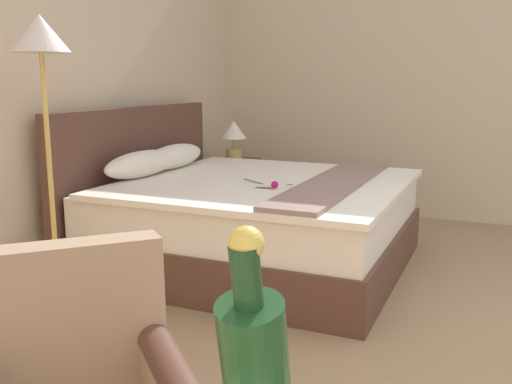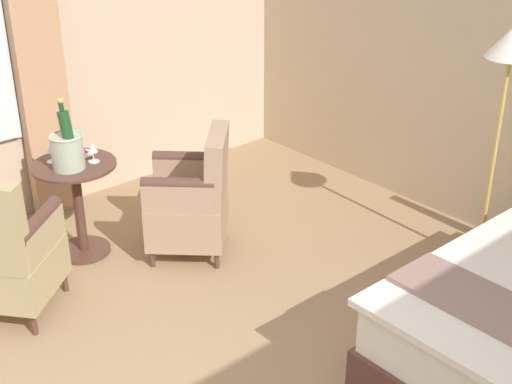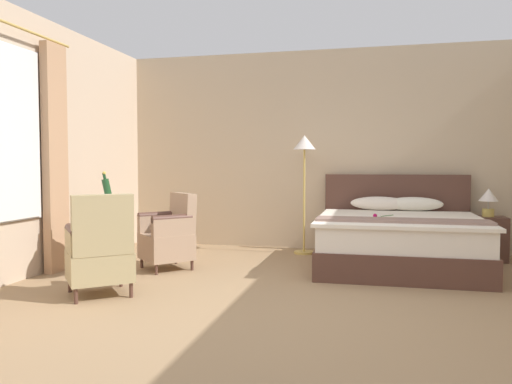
{
  "view_description": "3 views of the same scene",
  "coord_description": "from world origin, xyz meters",
  "px_view_note": "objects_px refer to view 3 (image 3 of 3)",
  "views": [
    {
      "loc": [
        -2.64,
        0.49,
        1.33
      ],
      "look_at": [
        -0.33,
        1.5,
        0.83
      ],
      "focal_mm": 40.0,
      "sensor_mm": 36.0,
      "label": 1
    },
    {
      "loc": [
        1.99,
        -1.2,
        2.65
      ],
      "look_at": [
        -0.66,
        1.1,
        0.94
      ],
      "focal_mm": 50.0,
      "sensor_mm": 36.0,
      "label": 2
    },
    {
      "loc": [
        0.71,
        -4.19,
        1.25
      ],
      "look_at": [
        -0.57,
        1.29,
        0.95
      ],
      "focal_mm": 35.0,
      "sensor_mm": 36.0,
      "label": 3
    }
  ],
  "objects_px": {
    "armchair_by_window": "(169,235)",
    "floor_lamp_brass": "(304,156)",
    "nightstand": "(487,239)",
    "wine_glass_near_edge": "(90,208)",
    "bedside_lamp": "(488,198)",
    "wine_glass_near_bucket": "(115,206)",
    "bed": "(399,239)",
    "armchair_facing_bed": "(100,251)",
    "snack_plate": "(102,214)",
    "side_table_round": "(105,242)",
    "champagne_bucket": "(106,203)"
  },
  "relations": [
    {
      "from": "armchair_by_window",
      "to": "floor_lamp_brass",
      "type": "bearing_deg",
      "value": 44.28
    },
    {
      "from": "nightstand",
      "to": "wine_glass_near_edge",
      "type": "xyz_separation_m",
      "value": [
        -4.49,
        -2.15,
        0.5
      ]
    },
    {
      "from": "bedside_lamp",
      "to": "wine_glass_near_edge",
      "type": "distance_m",
      "value": 4.98
    },
    {
      "from": "floor_lamp_brass",
      "to": "wine_glass_near_bucket",
      "type": "bearing_deg",
      "value": -134.73
    },
    {
      "from": "bed",
      "to": "bedside_lamp",
      "type": "bearing_deg",
      "value": 30.87
    },
    {
      "from": "wine_glass_near_bucket",
      "to": "wine_glass_near_edge",
      "type": "relative_size",
      "value": 1.02
    },
    {
      "from": "bedside_lamp",
      "to": "armchair_facing_bed",
      "type": "xyz_separation_m",
      "value": [
        -4.0,
        -2.77,
        -0.39
      ]
    },
    {
      "from": "bedside_lamp",
      "to": "snack_plate",
      "type": "bearing_deg",
      "value": -156.59
    },
    {
      "from": "snack_plate",
      "to": "wine_glass_near_bucket",
      "type": "bearing_deg",
      "value": 0.15
    },
    {
      "from": "bed",
      "to": "nightstand",
      "type": "height_order",
      "value": "bed"
    },
    {
      "from": "side_table_round",
      "to": "nightstand",
      "type": "bearing_deg",
      "value": 25.21
    },
    {
      "from": "wine_glass_near_bucket",
      "to": "armchair_by_window",
      "type": "bearing_deg",
      "value": 48.26
    },
    {
      "from": "side_table_round",
      "to": "armchair_facing_bed",
      "type": "distance_m",
      "value": 0.8
    },
    {
      "from": "bed",
      "to": "champagne_bucket",
      "type": "height_order",
      "value": "champagne_bucket"
    },
    {
      "from": "side_table_round",
      "to": "champagne_bucket",
      "type": "relative_size",
      "value": 1.41
    },
    {
      "from": "champagne_bucket",
      "to": "wine_glass_near_edge",
      "type": "distance_m",
      "value": 0.19
    },
    {
      "from": "champagne_bucket",
      "to": "snack_plate",
      "type": "bearing_deg",
      "value": 130.51
    },
    {
      "from": "nightstand",
      "to": "armchair_by_window",
      "type": "height_order",
      "value": "armchair_by_window"
    },
    {
      "from": "champagne_bucket",
      "to": "snack_plate",
      "type": "relative_size",
      "value": 3.17
    },
    {
      "from": "snack_plate",
      "to": "bed",
      "type": "bearing_deg",
      "value": 20.56
    },
    {
      "from": "wine_glass_near_bucket",
      "to": "snack_plate",
      "type": "relative_size",
      "value": 0.9
    },
    {
      "from": "side_table_round",
      "to": "wine_glass_near_bucket",
      "type": "xyz_separation_m",
      "value": [
        0.06,
        0.12,
        0.39
      ]
    },
    {
      "from": "armchair_by_window",
      "to": "wine_glass_near_edge",
      "type": "bearing_deg",
      "value": -131.36
    },
    {
      "from": "wine_glass_near_edge",
      "to": "nightstand",
      "type": "bearing_deg",
      "value": 25.58
    },
    {
      "from": "wine_glass_near_bucket",
      "to": "side_table_round",
      "type": "bearing_deg",
      "value": -116.6
    },
    {
      "from": "snack_plate",
      "to": "armchair_facing_bed",
      "type": "distance_m",
      "value": 0.99
    },
    {
      "from": "wine_glass_near_edge",
      "to": "snack_plate",
      "type": "xyz_separation_m",
      "value": [
        0.02,
        0.22,
        -0.09
      ]
    },
    {
      "from": "side_table_round",
      "to": "bedside_lamp",
      "type": "bearing_deg",
      "value": 25.21
    },
    {
      "from": "champagne_bucket",
      "to": "wine_glass_near_bucket",
      "type": "height_order",
      "value": "champagne_bucket"
    },
    {
      "from": "snack_plate",
      "to": "armchair_by_window",
      "type": "distance_m",
      "value": 0.84
    },
    {
      "from": "bedside_lamp",
      "to": "snack_plate",
      "type": "xyz_separation_m",
      "value": [
        -4.47,
        -1.93,
        -0.12
      ]
    },
    {
      "from": "floor_lamp_brass",
      "to": "snack_plate",
      "type": "xyz_separation_m",
      "value": [
        -2.05,
        -1.91,
        -0.67
      ]
    },
    {
      "from": "snack_plate",
      "to": "armchair_by_window",
      "type": "xyz_separation_m",
      "value": [
        0.6,
        0.5,
        -0.3
      ]
    },
    {
      "from": "side_table_round",
      "to": "wine_glass_near_bucket",
      "type": "bearing_deg",
      "value": 63.4
    },
    {
      "from": "nightstand",
      "to": "snack_plate",
      "type": "distance_m",
      "value": 4.88
    },
    {
      "from": "floor_lamp_brass",
      "to": "snack_plate",
      "type": "height_order",
      "value": "floor_lamp_brass"
    },
    {
      "from": "nightstand",
      "to": "floor_lamp_brass",
      "type": "height_order",
      "value": "floor_lamp_brass"
    },
    {
      "from": "snack_plate",
      "to": "champagne_bucket",
      "type": "bearing_deg",
      "value": -49.49
    },
    {
      "from": "floor_lamp_brass",
      "to": "side_table_round",
      "type": "bearing_deg",
      "value": -133.86
    },
    {
      "from": "bedside_lamp",
      "to": "floor_lamp_brass",
      "type": "xyz_separation_m",
      "value": [
        -2.42,
        -0.03,
        0.56
      ]
    },
    {
      "from": "armchair_facing_bed",
      "to": "snack_plate",
      "type": "bearing_deg",
      "value": 118.94
    },
    {
      "from": "bed",
      "to": "bedside_lamp",
      "type": "distance_m",
      "value": 1.43
    },
    {
      "from": "armchair_facing_bed",
      "to": "side_table_round",
      "type": "bearing_deg",
      "value": 116.92
    },
    {
      "from": "nightstand",
      "to": "wine_glass_near_edge",
      "type": "distance_m",
      "value": 5.0
    },
    {
      "from": "nightstand",
      "to": "wine_glass_near_edge",
      "type": "height_order",
      "value": "wine_glass_near_edge"
    },
    {
      "from": "side_table_round",
      "to": "armchair_facing_bed",
      "type": "height_order",
      "value": "armchair_facing_bed"
    },
    {
      "from": "side_table_round",
      "to": "wine_glass_near_bucket",
      "type": "relative_size",
      "value": 4.99
    },
    {
      "from": "floor_lamp_brass",
      "to": "armchair_by_window",
      "type": "bearing_deg",
      "value": -135.72
    },
    {
      "from": "side_table_round",
      "to": "bed",
      "type": "bearing_deg",
      "value": 23.02
    },
    {
      "from": "armchair_by_window",
      "to": "champagne_bucket",
      "type": "bearing_deg",
      "value": -123.95
    }
  ]
}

